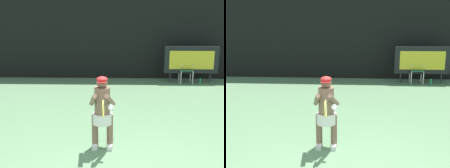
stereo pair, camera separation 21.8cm
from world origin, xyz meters
TOP-DOWN VIEW (x-y plane):
  - backdrop_screen at (0.00, 8.50)m, footprint 18.00×0.12m
  - scoreboard at (2.86, 7.65)m, footprint 2.20×0.21m
  - umpire_chair at (2.65, 7.62)m, footprint 0.52×0.44m
  - water_bottle at (3.18, 7.30)m, footprint 0.07×0.07m
  - tennis_player at (-0.39, 1.42)m, footprint 0.53×0.61m
  - tennis_racket at (-0.32, 0.79)m, footprint 0.03×0.60m

SIDE VIEW (x-z plane):
  - water_bottle at x=3.18m, z-range -0.01..0.26m
  - umpire_chair at x=2.65m, z-range 0.08..1.16m
  - tennis_player at x=-0.39m, z-range 0.07..1.54m
  - scoreboard at x=2.86m, z-range 0.20..1.70m
  - tennis_racket at x=-0.32m, z-range 0.88..1.19m
  - backdrop_screen at x=0.00m, z-range -0.02..3.64m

